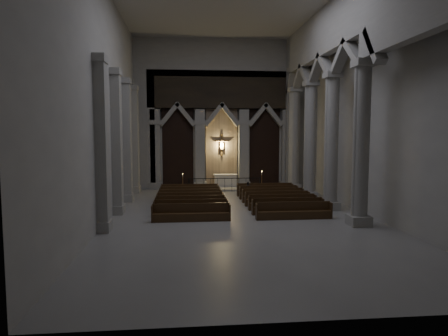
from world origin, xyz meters
name	(u,v)px	position (x,y,z in m)	size (l,w,h in m)	color
room	(242,74)	(0.00, 0.00, 7.60)	(24.00, 24.10, 12.00)	gray
sanctuary_wall	(222,107)	(0.00, 11.54, 6.62)	(14.00, 0.77, 12.00)	#9C9991
right_arcade	(334,75)	(5.50, 1.33, 7.83)	(1.00, 24.00, 12.00)	#9C9991
left_pilasters	(123,143)	(-6.75, 3.50, 3.91)	(0.60, 13.00, 8.03)	#9C9991
sanctuary_step	(223,188)	(0.00, 10.60, 0.07)	(8.50, 2.60, 0.15)	#9C9991
altar	(225,180)	(0.25, 11.20, 0.65)	(1.93, 0.77, 0.98)	silver
altar_rail	(225,182)	(0.00, 9.09, 0.73)	(5.57, 0.09, 1.10)	black
candle_stand_left	(183,186)	(-3.20, 9.78, 0.37)	(0.23, 0.23, 1.35)	#B37737
candle_stand_right	(262,186)	(2.87, 9.07, 0.43)	(0.26, 0.26, 1.57)	#B37737
pews	(234,202)	(0.00, 3.09, 0.29)	(9.45, 8.18, 0.90)	black
worshipper	(248,189)	(1.42, 6.61, 0.53)	(0.39, 0.26, 1.07)	black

